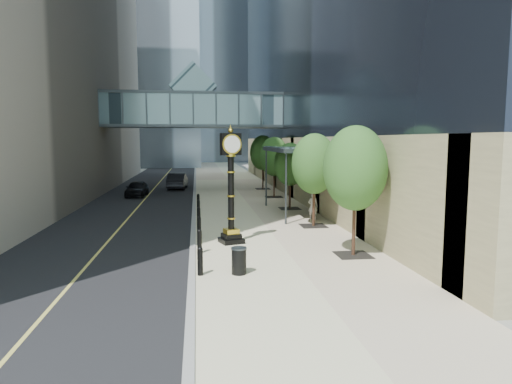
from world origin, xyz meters
TOP-DOWN VIEW (x-y plane):
  - ground at (0.00, 0.00)m, footprint 320.00×320.00m
  - road at (-7.00, 40.00)m, footprint 8.00×180.00m
  - sidewalk at (1.00, 40.00)m, footprint 8.00×180.00m
  - curb at (-3.00, 40.00)m, footprint 0.25×180.00m
  - distant_tower_c at (-6.00, 120.00)m, footprint 22.00×22.00m
  - skywalk at (-3.00, 28.00)m, footprint 17.00×4.20m
  - entrance_canopy at (3.48, 14.00)m, footprint 3.00×8.00m
  - bollard_row at (-2.70, 9.00)m, footprint 0.20×16.20m
  - street_trees at (3.60, 15.70)m, footprint 2.60×28.57m
  - street_clock at (-1.23, 5.96)m, footprint 1.24×1.24m
  - trash_bin at (-1.33, 0.96)m, footprint 0.66×0.66m
  - pedestrian at (4.07, 11.46)m, footprint 0.68×0.55m
  - car_near at (-7.86, 24.86)m, footprint 1.78×4.00m
  - car_far at (-4.68, 30.69)m, footprint 1.95×4.82m

SIDE VIEW (x-z plane):
  - ground at x=0.00m, z-range 0.00..0.00m
  - road at x=-7.00m, z-range 0.00..0.02m
  - sidewalk at x=1.00m, z-range 0.00..0.06m
  - curb at x=-3.00m, z-range 0.00..0.07m
  - bollard_row at x=-2.70m, z-range 0.06..0.96m
  - trash_bin at x=-1.33m, z-range 0.06..0.96m
  - car_near at x=-7.86m, z-range 0.02..1.36m
  - car_far at x=-4.68m, z-range 0.02..1.58m
  - pedestrian at x=4.07m, z-range 0.06..1.68m
  - street_clock at x=-1.23m, z-range -0.29..4.98m
  - street_trees at x=3.60m, z-range 0.81..6.15m
  - entrance_canopy at x=3.48m, z-range 2.00..6.38m
  - skywalk at x=-3.00m, z-range 4.81..10.61m
  - distant_tower_c at x=-6.00m, z-range 0.00..65.00m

